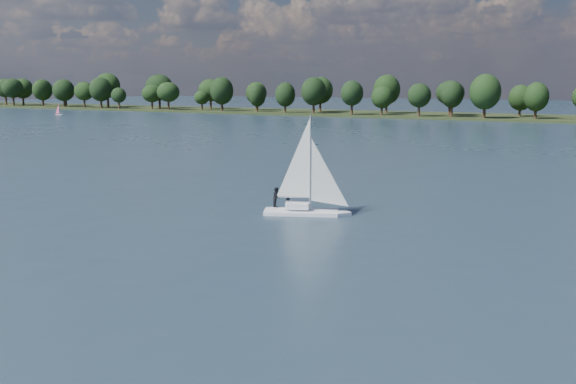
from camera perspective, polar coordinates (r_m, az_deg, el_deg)
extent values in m
plane|color=#233342|center=(121.88, 14.96, 3.62)|extent=(700.00, 700.00, 0.00)
cube|color=black|center=(232.01, 21.48, 6.05)|extent=(660.00, 40.00, 1.50)
cube|color=white|center=(60.50, 1.35, -2.02)|extent=(7.67, 4.74, 0.88)
cube|color=white|center=(60.33, 1.35, -1.20)|extent=(2.52, 2.04, 0.55)
cylinder|color=silver|center=(59.68, 1.37, 2.67)|extent=(0.13, 0.13, 8.76)
imported|color=black|center=(61.10, 0.02, -0.47)|extent=(0.72, 0.82, 1.89)
imported|color=black|center=(61.19, -1.01, -0.46)|extent=(0.87, 1.03, 1.89)
cube|color=silver|center=(258.92, -19.67, 6.47)|extent=(3.02, 1.82, 0.45)
cylinder|color=silver|center=(258.82, -19.70, 6.97)|extent=(0.08, 0.08, 4.04)
cube|color=#505255|center=(297.24, -15.64, 7.03)|extent=(4.37, 2.91, 0.50)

